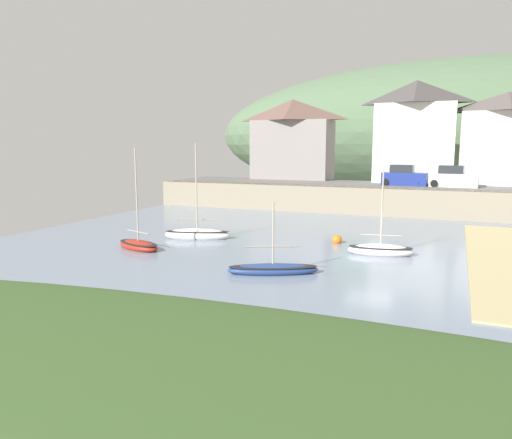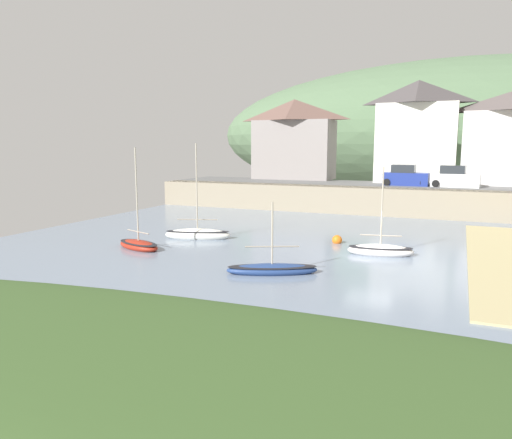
# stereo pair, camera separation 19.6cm
# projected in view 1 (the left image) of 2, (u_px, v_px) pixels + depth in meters

# --- Properties ---
(ground) EXTENTS (48.00, 41.00, 0.61)m
(ground) POSITION_uv_depth(u_px,v_px,m) (365.00, 310.00, 17.70)
(ground) COLOR gray
(quay_seawall) EXTENTS (48.00, 9.40, 2.40)m
(quay_seawall) POSITION_uv_depth(u_px,v_px,m) (404.00, 200.00, 42.74)
(quay_seawall) COLOR gray
(quay_seawall) RESTS_ON ground
(hillside_backdrop) EXTENTS (80.00, 44.00, 22.28)m
(hillside_backdrop) POSITION_uv_depth(u_px,v_px,m) (466.00, 134.00, 74.17)
(hillside_backdrop) COLOR #506B4C
(hillside_backdrop) RESTS_ON ground
(waterfront_building_left) EXTENTS (9.00, 4.43, 8.77)m
(waterfront_building_left) POSITION_uv_depth(u_px,v_px,m) (293.00, 139.00, 53.86)
(waterfront_building_left) COLOR gray
(waterfront_building_left) RESTS_ON ground
(waterfront_building_centre) EXTENTS (7.96, 4.88, 10.18)m
(waterfront_building_centre) POSITION_uv_depth(u_px,v_px,m) (415.00, 131.00, 48.79)
(waterfront_building_centre) COLOR white
(waterfront_building_centre) RESTS_ON ground
(waterfront_building_right) EXTENTS (8.26, 5.04, 8.71)m
(waterfront_building_right) POSITION_uv_depth(u_px,v_px,m) (506.00, 138.00, 45.78)
(waterfront_building_right) COLOR silver
(waterfront_building_right) RESTS_ON ground
(rowboat_small_beached) EXTENTS (3.64, 2.42, 6.17)m
(rowboat_small_beached) POSITION_uv_depth(u_px,v_px,m) (138.00, 245.00, 28.93)
(rowboat_small_beached) COLOR #A12617
(rowboat_small_beached) RESTS_ON ground
(dinghy_open_wooden) EXTENTS (3.82, 1.93, 5.16)m
(dinghy_open_wooden) POSITION_uv_depth(u_px,v_px,m) (380.00, 250.00, 27.37)
(dinghy_open_wooden) COLOR white
(dinghy_open_wooden) RESTS_ON ground
(sailboat_white_hull) EXTENTS (4.51, 2.96, 3.62)m
(sailboat_white_hull) POSITION_uv_depth(u_px,v_px,m) (273.00, 269.00, 23.36)
(sailboat_white_hull) COLOR navy
(sailboat_white_hull) RESTS_ON ground
(sailboat_nearest_shore) EXTENTS (4.48, 2.44, 6.47)m
(sailboat_nearest_shore) POSITION_uv_depth(u_px,v_px,m) (197.00, 234.00, 32.03)
(sailboat_nearest_shore) COLOR white
(sailboat_nearest_shore) RESTS_ON ground
(parked_car_near_slipway) EXTENTS (4.17, 1.87, 1.95)m
(parked_car_near_slipway) POSITION_uv_depth(u_px,v_px,m) (404.00, 177.00, 45.52)
(parked_car_near_slipway) COLOR navy
(parked_car_near_slipway) RESTS_ON ground
(parked_car_by_wall) EXTENTS (4.24, 2.07, 1.95)m
(parked_car_by_wall) POSITION_uv_depth(u_px,v_px,m) (453.00, 178.00, 43.88)
(parked_car_by_wall) COLOR silver
(parked_car_by_wall) RESTS_ON ground
(mooring_buoy) EXTENTS (0.64, 0.64, 0.64)m
(mooring_buoy) POSITION_uv_depth(u_px,v_px,m) (337.00, 240.00, 30.64)
(mooring_buoy) COLOR orange
(mooring_buoy) RESTS_ON ground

